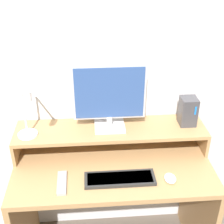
% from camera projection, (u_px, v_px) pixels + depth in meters
% --- Properties ---
extents(wall_back, '(6.00, 0.05, 2.50)m').
position_uv_depth(wall_back, '(109.00, 68.00, 1.86)').
color(wall_back, silver).
rests_on(wall_back, ground_plane).
extents(desk, '(1.15, 0.58, 0.78)m').
position_uv_depth(desk, '(113.00, 194.00, 1.93)').
color(desk, '#A87F51').
rests_on(desk, ground_plane).
extents(monitor_shelf, '(1.15, 0.27, 0.15)m').
position_uv_depth(monitor_shelf, '(111.00, 131.00, 1.88)').
color(monitor_shelf, '#A87F51').
rests_on(monitor_shelf, desk).
extents(monitor, '(0.42, 0.16, 0.40)m').
position_uv_depth(monitor, '(109.00, 97.00, 1.79)').
color(monitor, '#BCBCC1').
rests_on(monitor, monitor_shelf).
extents(desk_lamp, '(0.14, 0.24, 0.36)m').
position_uv_depth(desk_lamp, '(27.00, 117.00, 1.70)').
color(desk_lamp, silver).
rests_on(desk_lamp, monitor_shelf).
extents(router_dock, '(0.10, 0.10, 0.18)m').
position_uv_depth(router_dock, '(188.00, 111.00, 1.88)').
color(router_dock, '#3D3D42').
rests_on(router_dock, monitor_shelf).
extents(keyboard, '(0.39, 0.12, 0.02)m').
position_uv_depth(keyboard, '(120.00, 179.00, 1.69)').
color(keyboard, '#282828').
rests_on(keyboard, desk).
extents(mouse, '(0.06, 0.09, 0.03)m').
position_uv_depth(mouse, '(170.00, 178.00, 1.69)').
color(mouse, white).
rests_on(mouse, desk).
extents(remote_control, '(0.05, 0.18, 0.02)m').
position_uv_depth(remote_control, '(62.00, 183.00, 1.67)').
color(remote_control, '#99999E').
rests_on(remote_control, desk).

